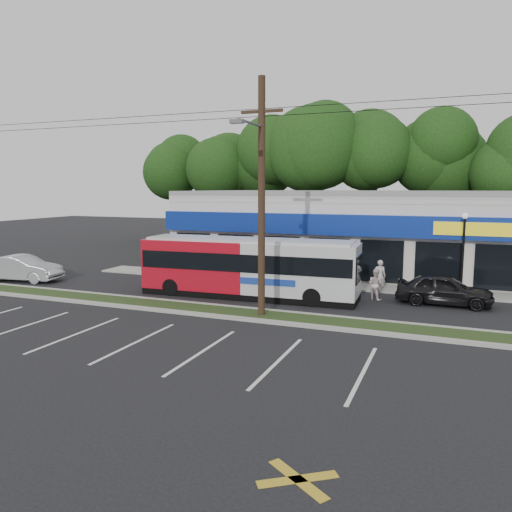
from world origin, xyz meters
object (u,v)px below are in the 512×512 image
object	(u,v)px
car_dark	(444,289)
pedestrian_a	(380,276)
lamp_post	(463,244)
pedestrian_b	(375,284)
metrobus	(248,266)
car_silver	(22,268)
utility_pole	(257,190)

from	to	relation	value
car_dark	pedestrian_a	bearing A→B (deg)	60.76
lamp_post	pedestrian_b	bearing A→B (deg)	-146.80
metrobus	pedestrian_b	distance (m)	6.38
metrobus	pedestrian_a	bearing A→B (deg)	28.64
lamp_post	car_silver	bearing A→B (deg)	-167.65
car_dark	pedestrian_b	bearing A→B (deg)	92.56
utility_pole	car_silver	world-z (taller)	utility_pole
car_dark	pedestrian_a	distance (m)	3.78
utility_pole	pedestrian_b	distance (m)	8.19
lamp_post	pedestrian_b	distance (m)	5.10
pedestrian_a	pedestrian_b	xyz separation A→B (m)	(0.07, -1.99, -0.09)
metrobus	car_silver	bearing A→B (deg)	-178.82
metrobus	car_dark	bearing A→B (deg)	8.07
metrobus	pedestrian_b	bearing A→B (deg)	12.76
utility_pole	metrobus	xyz separation A→B (m)	(-1.89, 3.57, -3.84)
pedestrian_a	pedestrian_b	size ratio (longest dim) A/B	1.12
pedestrian_a	metrobus	bearing A→B (deg)	25.96
car_dark	car_silver	distance (m)	23.61
car_silver	pedestrian_a	size ratio (longest dim) A/B	2.69
utility_pole	car_dark	size ratio (longest dim) A/B	11.42
utility_pole	lamp_post	size ratio (longest dim) A/B	11.76
car_silver	metrobus	bearing A→B (deg)	-95.09
utility_pole	car_dark	bearing A→B (deg)	35.97
metrobus	lamp_post	bearing A→B (deg)	20.28
car_dark	car_silver	xyz separation A→B (m)	(-23.44, -2.79, 0.02)
car_silver	pedestrian_b	distance (m)	20.43
metrobus	pedestrian_a	xyz separation A→B (m)	(6.03, 3.69, -0.72)
utility_pole	pedestrian_a	xyz separation A→B (m)	(4.13, 7.27, -4.55)
car_dark	car_silver	world-z (taller)	car_silver
utility_pole	pedestrian_b	bearing A→B (deg)	51.47
car_silver	pedestrian_b	xyz separation A→B (m)	(20.25, 2.71, 0.01)
lamp_post	metrobus	size ratio (longest dim) A/B	0.38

